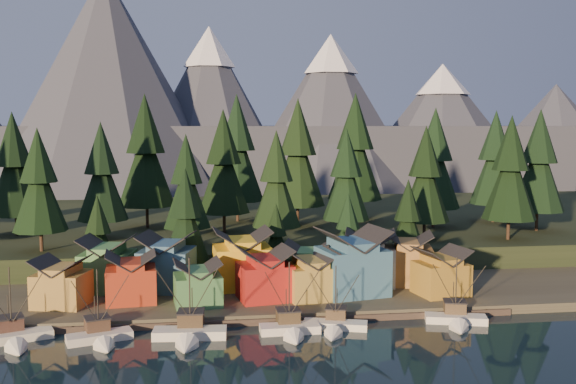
{
  "coord_description": "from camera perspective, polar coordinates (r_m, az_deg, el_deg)",
  "views": [
    {
      "loc": [
        -9.0,
        -80.05,
        30.43
      ],
      "look_at": [
        5.93,
        30.0,
        18.8
      ],
      "focal_mm": 40.0,
      "sensor_mm": 36.0,
      "label": 1
    }
  ],
  "objects": [
    {
      "name": "ground",
      "position": [
        86.11,
        -1.27,
        -14.72
      ],
      "size": [
        500.0,
        500.0,
        0.0
      ],
      "primitive_type": "plane",
      "color": "black",
      "rests_on": "ground"
    },
    {
      "name": "shore_strip",
      "position": [
        123.99,
        -3.37,
        -7.88
      ],
      "size": [
        400.0,
        50.0,
        1.5
      ],
      "primitive_type": "cube",
      "color": "#3E3A2D",
      "rests_on": "ground"
    },
    {
      "name": "hillside",
      "position": [
        172.48,
        -4.64,
        -3.19
      ],
      "size": [
        420.0,
        100.0,
        6.0
      ],
      "primitive_type": "cube",
      "color": "black",
      "rests_on": "ground"
    },
    {
      "name": "dock",
      "position": [
        101.48,
        -2.34,
        -11.18
      ],
      "size": [
        80.0,
        4.0,
        1.0
      ],
      "primitive_type": "cube",
      "color": "#4A3D35",
      "rests_on": "ground"
    },
    {
      "name": "mountain_ridge",
      "position": [
        293.71,
        -6.81,
        5.08
      ],
      "size": [
        560.0,
        190.0,
        90.0
      ],
      "color": "#434656",
      "rests_on": "ground"
    },
    {
      "name": "boat_0",
      "position": [
        98.97,
        -23.25,
        -11.14
      ],
      "size": [
        11.4,
        11.79,
        11.73
      ],
      "rotation": [
        0.0,
        0.0,
        0.38
      ],
      "color": "silver",
      "rests_on": "ground"
    },
    {
      "name": "boat_1",
      "position": [
        95.31,
        -16.34,
        -11.48
      ],
      "size": [
        9.73,
        10.27,
        11.4
      ],
      "rotation": [
        0.0,
        0.0,
        0.32
      ],
      "color": "beige",
      "rests_on": "ground"
    },
    {
      "name": "boat_2",
      "position": [
        93.59,
        -8.8,
        -11.48
      ],
      "size": [
        10.97,
        11.8,
        12.84
      ],
      "rotation": [
        0.0,
        0.0,
        -0.08
      ],
      "color": "white",
      "rests_on": "ground"
    },
    {
      "name": "boat_3",
      "position": [
        94.96,
        0.26,
        -11.24
      ],
      "size": [
        9.08,
        9.86,
        11.62
      ],
      "rotation": [
        0.0,
        0.0,
        0.02
      ],
      "color": "white",
      "rests_on": "ground"
    },
    {
      "name": "boat_4",
      "position": [
        97.11,
        4.17,
        -11.11
      ],
      "size": [
        10.22,
        10.67,
        10.53
      ],
      "rotation": [
        0.0,
        0.0,
        -0.28
      ],
      "color": "white",
      "rests_on": "ground"
    },
    {
      "name": "boat_6",
      "position": [
        102.85,
        14.79,
        -10.16
      ],
      "size": [
        9.95,
        10.46,
        11.36
      ],
      "rotation": [
        0.0,
        0.0,
        -0.27
      ],
      "color": "white",
      "rests_on": "ground"
    },
    {
      "name": "house_front_0",
      "position": [
        109.84,
        -19.49,
        -7.42
      ],
      "size": [
        9.38,
        9.06,
        7.85
      ],
      "rotation": [
        0.0,
        0.0,
        -0.24
      ],
      "color": "olive",
      "rests_on": "shore_strip"
    },
    {
      "name": "house_front_1",
      "position": [
        108.99,
        -13.79,
        -7.25
      ],
      "size": [
        8.68,
        8.4,
        8.23
      ],
      "rotation": [
        0.0,
        0.0,
        0.1
      ],
      "color": "#9A2C17",
      "rests_on": "shore_strip"
    },
    {
      "name": "house_front_2",
      "position": [
        105.35,
        -8.03,
        -7.9
      ],
      "size": [
        8.15,
        8.2,
        7.18
      ],
      "rotation": [
        0.0,
        0.0,
        0.12
      ],
      "color": "#3F7543",
      "rests_on": "shore_strip"
    },
    {
      "name": "house_front_3",
      "position": [
        107.37,
        -2.07,
        -7.16
      ],
      "size": [
        9.66,
        9.33,
        8.61
      ],
      "rotation": [
        0.0,
        0.0,
        0.16
      ],
      "color": "#A41D19",
      "rests_on": "shore_strip"
    },
    {
      "name": "house_front_4",
      "position": [
        108.27,
        2.01,
        -7.23
      ],
      "size": [
        8.96,
        9.48,
        8.0
      ],
      "rotation": [
        0.0,
        0.0,
        0.15
      ],
      "color": "#AD8E3D",
      "rests_on": "shore_strip"
    },
    {
      "name": "house_front_5",
      "position": [
        110.96,
        5.74,
        -6.03
      ],
      "size": [
        12.45,
        11.69,
        11.24
      ],
      "rotation": [
        0.0,
        0.0,
        0.2
      ],
      "color": "#376483",
      "rests_on": "shore_strip"
    },
    {
      "name": "house_front_6",
      "position": [
        113.37,
        13.44,
        -6.78
      ],
      "size": [
        9.29,
        8.94,
        8.01
      ],
      "rotation": [
        0.0,
        0.0,
        0.19
      ],
      "color": "olive",
      "rests_on": "shore_strip"
    },
    {
      "name": "house_back_0",
      "position": [
        117.12,
        -15.75,
        -6.05
      ],
      "size": [
        9.85,
        9.56,
        9.49
      ],
      "rotation": [
        0.0,
        0.0,
        -0.15
      ],
      "color": "#478347",
      "rests_on": "shore_strip"
    },
    {
      "name": "house_back_1",
      "position": [
        115.29,
        -10.74,
        -5.99
      ],
      "size": [
        10.61,
        10.7,
        9.96
      ],
      "rotation": [
        0.0,
        0.0,
        -0.22
      ],
      "color": "#335B7A",
      "rests_on": "shore_strip"
    },
    {
      "name": "house_back_2",
      "position": [
        115.11,
        -4.09,
        -5.78
      ],
      "size": [
        10.53,
        9.78,
        10.5
      ],
      "rotation": [
        0.0,
        0.0,
        0.07
      ],
      "color": "yellow",
      "rests_on": "shore_strip"
    },
    {
      "name": "house_back_3",
      "position": [
        115.35,
        1.76,
        -6.36
      ],
      "size": [
        9.58,
        8.95,
        8.15
      ],
      "rotation": [
        0.0,
        0.0,
        -0.26
      ],
      "color": "#46824A",
      "rests_on": "shore_strip"
    },
    {
      "name": "house_back_4",
      "position": [
        118.54,
        7.31,
        -5.67
      ],
      "size": [
        10.79,
        10.53,
        9.72
      ],
      "rotation": [
        0.0,
        0.0,
        -0.25
      ],
      "color": "beige",
      "rests_on": "shore_strip"
    },
    {
      "name": "house_back_5",
      "position": [
        119.68,
        10.65,
        -5.7
      ],
      "size": [
        10.18,
        10.26,
        9.38
      ],
      "rotation": [
        0.0,
        0.0,
        -0.25
      ],
      "color": "olive",
      "rests_on": "shore_strip"
    },
    {
      "name": "tree_hill_1",
      "position": [
        153.91,
        -23.17,
        1.99
      ],
      "size": [
        11.79,
        11.79,
        27.46
      ],
      "color": "#332319",
      "rests_on": "hillside"
    },
    {
      "name": "tree_hill_2",
      "position": [
        132.23,
        -21.25,
        0.67
      ],
      "size": [
        10.31,
        10.31,
        24.03
      ],
      "color": "#332319",
      "rests_on": "hillside"
    },
    {
      "name": "tree_hill_3",
      "position": [
        142.02,
        -16.21,
        1.44
      ],
      "size": [
        10.82,
        10.82,
        25.19
      ],
      "color": "#332319",
      "rests_on": "hillside"
    },
    {
      "name": "tree_hill_4",
      "position": [
        155.75,
        -12.52,
        3.25
      ],
      "size": [
        13.66,
        13.66,
        31.83
      ],
      "color": "#332319",
      "rests_on": "hillside"
    },
    {
      "name": "tree_hill_5",
      "position": [
        130.64,
        -9.01,
        0.63
      ],
      "size": [
        9.76,
        9.76,
        22.73
      ],
      "color": "#332319",
      "rests_on": "hillside"
    },
    {
      "name": "tree_hill_6",
      "position": [
        145.42,
        -5.74,
        2.37
      ],
      "size": [
        12.05,
        12.05,
        28.07
      ],
      "color": "#332319",
      "rests_on": "hillside"
    },
    {
      "name": "tree_hill_7",
      "position": [
        129.45,
        -1.04,
        0.83
      ],
      "size": [
        10.07,
        10.07,
        23.47
      ],
      "color": "#332319",
      "rests_on": "hillside"
    },
    {
      "name": "tree_hill_8",
      "position": [
        153.97,
        0.88,
        3.16
      ],
      "size": [
        13.23,
        13.23,
        30.83
      ],
      "color": "#332319",
      "rests_on": "hillside"
    },
    {
      "name": "tree_hill_9",
      "position": [
        139.03,
        5.19,
        1.25
      ],
      "size": [
        10.24,
        10.24,
        23.85
      ],
      "color": "#332319",
      "rests_on": "hillside"
    },
    {
      "name": "tree_hill_10",
      "position": [
        164.87,
        5.98,
        3.65
      ],
      "size": [
        14.0,
        14.0,
        32.6
      ],
      "color": "#332319",
      "rests_on": "hillside"
    },
    {
      "name": "tree_hill_11",
      "position": [
        138.73,
        12.11,
        1.24
      ],
      "size": [
        10.45,
        10.45,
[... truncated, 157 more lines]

